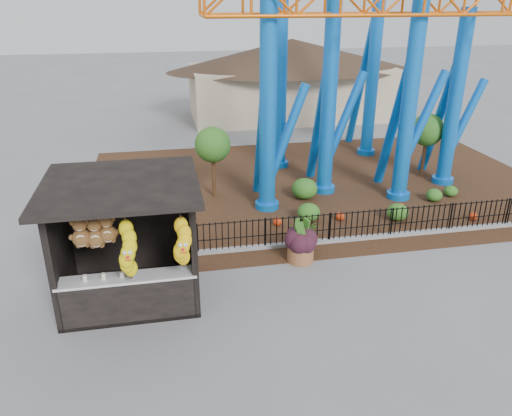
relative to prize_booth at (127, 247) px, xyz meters
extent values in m
plane|color=slate|center=(2.99, -0.93, -1.51)|extent=(120.00, 120.00, 0.00)
cube|color=#331E11|center=(6.99, 7.07, -1.50)|extent=(18.00, 12.00, 0.02)
cube|color=gray|center=(6.99, 2.07, -1.45)|extent=(18.00, 0.18, 0.12)
cube|color=black|center=(-0.01, 0.27, -1.46)|extent=(3.20, 2.60, 0.10)
cube|color=black|center=(-0.01, 1.51, -0.01)|extent=(3.20, 0.12, 3.00)
cube|color=black|center=(-1.55, 0.27, -0.01)|extent=(0.12, 2.60, 3.00)
cube|color=black|center=(1.53, 0.27, -0.01)|extent=(0.12, 2.60, 3.00)
cube|color=black|center=(-0.01, 0.02, 1.55)|extent=(3.50, 3.40, 0.12)
cube|color=black|center=(-1.54, -0.96, -0.01)|extent=(0.14, 0.14, 3.00)
cube|color=black|center=(1.52, -0.96, -0.01)|extent=(0.14, 0.14, 3.00)
cube|color=black|center=(-0.01, -0.78, -0.96)|extent=(3.00, 0.50, 1.10)
cube|color=silver|center=(-0.01, -0.78, -0.39)|extent=(3.10, 0.55, 0.06)
cylinder|color=black|center=(-0.01, -1.18, 1.34)|extent=(2.90, 0.04, 0.04)
cylinder|color=blue|center=(4.49, 5.07, 1.99)|extent=(0.56, 0.56, 7.00)
cylinder|color=blue|center=(4.49, 5.07, -1.39)|extent=(0.84, 0.84, 0.24)
cylinder|color=blue|center=(6.99, 6.27, 2.14)|extent=(0.56, 0.56, 7.30)
cylinder|color=blue|center=(6.99, 6.27, -1.39)|extent=(0.84, 0.84, 0.24)
cylinder|color=blue|center=(9.49, 5.07, 2.24)|extent=(0.56, 0.56, 7.50)
cylinder|color=blue|center=(9.49, 5.07, -1.39)|extent=(0.84, 0.84, 0.24)
cylinder|color=blue|center=(11.99, 6.27, 1.79)|extent=(0.56, 0.56, 6.60)
cylinder|color=blue|center=(11.99, 6.27, -1.39)|extent=(0.84, 0.84, 0.24)
cylinder|color=blue|center=(5.99, 9.57, 3.24)|extent=(0.56, 0.56, 9.50)
cylinder|color=blue|center=(5.99, 9.57, -1.39)|extent=(0.84, 0.84, 0.24)
cylinder|color=blue|center=(10.49, 10.57, 3.74)|extent=(0.56, 0.56, 10.50)
cylinder|color=blue|center=(10.49, 10.57, -1.39)|extent=(0.84, 0.84, 0.24)
cylinder|color=blue|center=(4.49, 5.97, 1.11)|extent=(0.36, 2.21, 5.85)
cylinder|color=blue|center=(5.19, 5.37, 0.94)|extent=(1.62, 0.32, 3.73)
cylinder|color=blue|center=(6.99, 7.17, 1.22)|extent=(0.36, 2.29, 6.10)
cylinder|color=blue|center=(7.69, 6.57, 1.04)|extent=(1.67, 0.32, 3.88)
cylinder|color=blue|center=(9.49, 5.97, 1.30)|extent=(0.36, 2.34, 6.26)
cylinder|color=blue|center=(10.19, 5.37, 1.11)|extent=(1.71, 0.32, 3.99)
cylinder|color=blue|center=(11.99, 7.17, 0.96)|extent=(0.36, 2.10, 5.53)
cylinder|color=blue|center=(12.69, 6.57, 0.80)|extent=(1.54, 0.32, 3.52)
cylinder|color=brown|center=(4.61, 1.16, -1.23)|extent=(0.87, 0.87, 0.56)
ellipsoid|color=black|center=(4.61, 1.16, -0.63)|extent=(0.70, 0.70, 0.64)
imported|color=#265619|center=(4.80, 1.77, -1.01)|extent=(0.97, 0.86, 1.01)
ellipsoid|color=#2D5F1C|center=(5.62, 3.73, -1.19)|extent=(0.76, 0.76, 0.61)
ellipsoid|color=#2D5F1C|center=(8.55, 3.22, -1.21)|extent=(0.71, 0.71, 0.57)
ellipsoid|color=#2D5F1C|center=(10.62, 4.51, -1.26)|extent=(0.58, 0.58, 0.47)
ellipsoid|color=#2D5F1C|center=(6.04, 5.68, -1.11)|extent=(0.96, 0.96, 0.76)
ellipsoid|color=#2D5F1C|center=(11.48, 4.84, -1.29)|extent=(0.51, 0.51, 0.41)
sphere|color=red|center=(4.51, 3.54, -1.36)|extent=(0.28, 0.28, 0.28)
sphere|color=red|center=(6.67, 3.56, -1.36)|extent=(0.28, 0.28, 0.28)
sphere|color=red|center=(9.02, 3.90, -1.36)|extent=(0.28, 0.28, 0.28)
sphere|color=red|center=(11.06, 2.72, -1.36)|extent=(0.28, 0.28, 0.28)
cube|color=#BFAD8C|center=(8.99, 19.07, -0.01)|extent=(12.00, 6.00, 3.00)
cone|color=#332319|center=(8.99, 19.07, 2.39)|extent=(15.00, 15.00, 1.80)
camera|label=1|loc=(0.99, -10.85, 5.48)|focal=35.00mm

